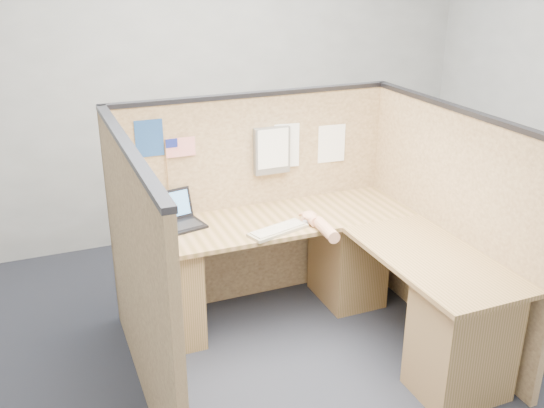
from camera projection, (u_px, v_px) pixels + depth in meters
name	position (u px, v px, depth m)	size (l,w,h in m)	color
floor	(313.00, 367.00, 3.77)	(5.00, 5.00, 0.00)	#222630
wall_back	(202.00, 80.00, 5.18)	(5.00, 5.00, 0.00)	#989B9D
cubicle_partitions	(287.00, 228.00, 3.85)	(2.06, 1.83, 1.53)	brown
l_desk	(321.00, 285.00, 3.93)	(1.95, 1.75, 0.73)	brown
laptop	(179.00, 217.00, 3.98)	(0.33, 0.34, 0.21)	black
keyboard	(278.00, 230.00, 3.88)	(0.43, 0.25, 0.03)	gray
mouse	(309.00, 219.00, 4.01)	(0.12, 0.07, 0.05)	silver
hand_forearm	(321.00, 225.00, 3.88)	(0.12, 0.42, 0.09)	tan
blue_poster	(149.00, 138.00, 3.86)	(0.18, 0.00, 0.24)	navy
american_flag	(177.00, 149.00, 3.94)	(0.20, 0.01, 0.34)	olive
file_holder	(272.00, 150.00, 4.19)	(0.26, 0.05, 0.33)	slate
paper_left	(282.00, 146.00, 4.24)	(0.25, 0.00, 0.31)	white
paper_right	(331.00, 144.00, 4.39)	(0.22, 0.00, 0.28)	white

